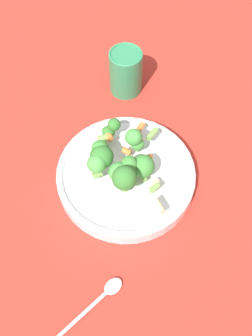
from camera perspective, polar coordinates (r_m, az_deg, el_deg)
name	(u,v)px	position (r m, az deg, el deg)	size (l,w,h in m)	color
ground_plane	(126,180)	(0.82, 0.00, -1.76)	(3.00, 3.00, 0.00)	#B72D23
bowl	(126,175)	(0.80, 0.00, -1.02)	(0.28, 0.28, 0.04)	silver
pasta_salad	(120,160)	(0.75, -0.86, 1.15)	(0.21, 0.15, 0.08)	#8CB766
cup	(126,71)	(0.93, -0.04, 13.85)	(0.08, 0.08, 0.11)	#2D7F51
spoon	(97,301)	(0.73, -4.24, -18.70)	(0.14, 0.14, 0.01)	silver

